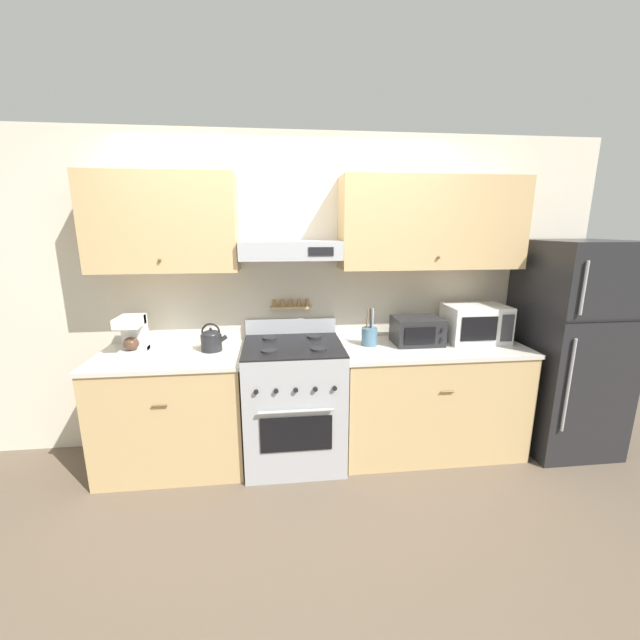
{
  "coord_description": "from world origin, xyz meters",
  "views": [
    {
      "loc": [
        -0.12,
        -2.54,
        1.83
      ],
      "look_at": [
        0.2,
        0.28,
        1.15
      ],
      "focal_mm": 22.0,
      "sensor_mm": 36.0,
      "label": 1
    }
  ],
  "objects_px": {
    "tea_kettle": "(211,340)",
    "toaster_oven": "(417,331)",
    "refrigerator": "(568,347)",
    "utensil_crock": "(369,336)",
    "stove_range": "(294,402)",
    "microwave": "(475,323)",
    "coffee_maker": "(133,334)"
  },
  "relations": [
    {
      "from": "tea_kettle",
      "to": "coffee_maker",
      "type": "relative_size",
      "value": 0.78
    },
    {
      "from": "tea_kettle",
      "to": "refrigerator",
      "type": "bearing_deg",
      "value": -2.22
    },
    {
      "from": "stove_range",
      "to": "microwave",
      "type": "bearing_deg",
      "value": 3.99
    },
    {
      "from": "coffee_maker",
      "to": "toaster_oven",
      "type": "height_order",
      "value": "coffee_maker"
    },
    {
      "from": "microwave",
      "to": "toaster_oven",
      "type": "height_order",
      "value": "microwave"
    },
    {
      "from": "tea_kettle",
      "to": "stove_range",
      "type": "bearing_deg",
      "value": -8.08
    },
    {
      "from": "microwave",
      "to": "utensil_crock",
      "type": "bearing_deg",
      "value": -178.86
    },
    {
      "from": "refrigerator",
      "to": "tea_kettle",
      "type": "height_order",
      "value": "refrigerator"
    },
    {
      "from": "microwave",
      "to": "toaster_oven",
      "type": "relative_size",
      "value": 1.28
    },
    {
      "from": "microwave",
      "to": "tea_kettle",
      "type": "bearing_deg",
      "value": -179.52
    },
    {
      "from": "refrigerator",
      "to": "tea_kettle",
      "type": "xyz_separation_m",
      "value": [
        -2.89,
        0.11,
        0.13
      ]
    },
    {
      "from": "utensil_crock",
      "to": "toaster_oven",
      "type": "height_order",
      "value": "utensil_crock"
    },
    {
      "from": "refrigerator",
      "to": "utensil_crock",
      "type": "xyz_separation_m",
      "value": [
        -1.65,
        0.11,
        0.12
      ]
    },
    {
      "from": "stove_range",
      "to": "coffee_maker",
      "type": "xyz_separation_m",
      "value": [
        -1.2,
        0.12,
        0.56
      ]
    },
    {
      "from": "stove_range",
      "to": "toaster_oven",
      "type": "height_order",
      "value": "toaster_oven"
    },
    {
      "from": "tea_kettle",
      "to": "toaster_oven",
      "type": "height_order",
      "value": "tea_kettle"
    },
    {
      "from": "stove_range",
      "to": "coffee_maker",
      "type": "bearing_deg",
      "value": 174.34
    },
    {
      "from": "tea_kettle",
      "to": "microwave",
      "type": "xyz_separation_m",
      "value": [
        2.13,
        0.02,
        0.06
      ]
    },
    {
      "from": "microwave",
      "to": "stove_range",
      "type": "bearing_deg",
      "value": -176.01
    },
    {
      "from": "stove_range",
      "to": "toaster_oven",
      "type": "bearing_deg",
      "value": 4.87
    },
    {
      "from": "coffee_maker",
      "to": "refrigerator",
      "type": "bearing_deg",
      "value": -2.36
    },
    {
      "from": "microwave",
      "to": "utensil_crock",
      "type": "height_order",
      "value": "microwave"
    },
    {
      "from": "toaster_oven",
      "to": "refrigerator",
      "type": "bearing_deg",
      "value": -5.0
    },
    {
      "from": "tea_kettle",
      "to": "toaster_oven",
      "type": "bearing_deg",
      "value": -0.06
    },
    {
      "from": "coffee_maker",
      "to": "utensil_crock",
      "type": "xyz_separation_m",
      "value": [
        1.82,
        -0.03,
        -0.07
      ]
    },
    {
      "from": "refrigerator",
      "to": "utensil_crock",
      "type": "distance_m",
      "value": 1.66
    },
    {
      "from": "coffee_maker",
      "to": "toaster_oven",
      "type": "distance_m",
      "value": 2.21
    },
    {
      "from": "tea_kettle",
      "to": "toaster_oven",
      "type": "relative_size",
      "value": 0.57
    },
    {
      "from": "stove_range",
      "to": "utensil_crock",
      "type": "relative_size",
      "value": 3.63
    },
    {
      "from": "stove_range",
      "to": "microwave",
      "type": "relative_size",
      "value": 2.22
    },
    {
      "from": "coffee_maker",
      "to": "toaster_oven",
      "type": "xyz_separation_m",
      "value": [
        2.21,
        -0.03,
        -0.04
      ]
    },
    {
      "from": "coffee_maker",
      "to": "tea_kettle",
      "type": "bearing_deg",
      "value": -3.07
    }
  ]
}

